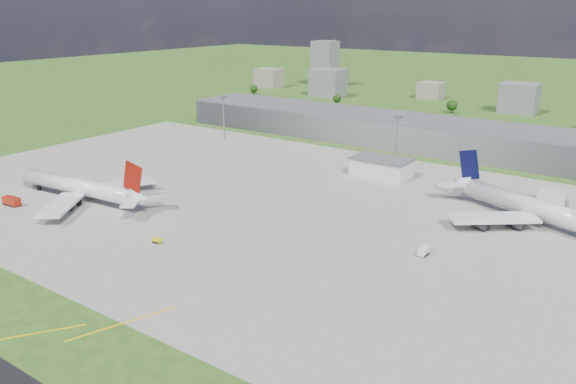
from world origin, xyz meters
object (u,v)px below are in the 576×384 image
Objects in this scene: airliner_red_twin at (81,188)px; airliner_blue_quad at (548,212)px; tug_yellow at (157,241)px; van_white_near at (424,252)px; fire_truck at (12,201)px.

airliner_blue_quad reaches higher than airliner_red_twin.
tug_yellow is 87.25m from van_white_near.
airliner_red_twin reaches higher than fire_truck.
fire_truck reaches higher than van_white_near.
airliner_blue_quad is at bearing 22.43° from fire_truck.
airliner_red_twin is 0.95× the size of airliner_blue_quad.
fire_truck is (-17.85, -19.87, -3.74)m from airliner_red_twin.
airliner_red_twin is 26.97m from fire_truck.
airliner_blue_quad reaches higher than tug_yellow.
airliner_red_twin is 137.35m from van_white_near.
airliner_red_twin reaches higher than van_white_near.
tug_yellow is at bearing 162.76° from airliner_red_twin.
tug_yellow is 0.68× the size of van_white_near.
airliner_blue_quad reaches higher than fire_truck.
van_white_near is at bearing 12.01° from fire_truck.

